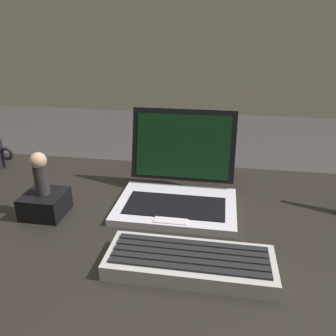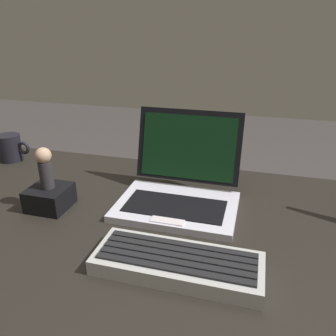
{
  "view_description": "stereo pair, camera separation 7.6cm",
  "coord_description": "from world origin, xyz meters",
  "px_view_note": "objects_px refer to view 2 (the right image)",
  "views": [
    {
      "loc": [
        0.06,
        -0.63,
        1.16
      ],
      "look_at": [
        -0.05,
        0.06,
        0.85
      ],
      "focal_mm": 36.0,
      "sensor_mm": 36.0,
      "label": 1
    },
    {
      "loc": [
        0.13,
        -0.62,
        1.16
      ],
      "look_at": [
        -0.05,
        0.06,
        0.85
      ],
      "focal_mm": 36.0,
      "sensor_mm": 36.0,
      "label": 2
    }
  ],
  "objects_px": {
    "figurine_stand": "(50,197)",
    "coffee_mug": "(10,148)",
    "figurine": "(45,166)",
    "external_keyboard": "(177,263)",
    "laptop_front": "(180,188)"
  },
  "relations": [
    {
      "from": "figurine_stand",
      "to": "coffee_mug",
      "type": "bearing_deg",
      "value": 141.73
    },
    {
      "from": "figurine",
      "to": "coffee_mug",
      "type": "height_order",
      "value": "figurine"
    },
    {
      "from": "external_keyboard",
      "to": "figurine",
      "type": "relative_size",
      "value": 3.01
    },
    {
      "from": "figurine_stand",
      "to": "figurine",
      "type": "bearing_deg",
      "value": 0.0
    },
    {
      "from": "external_keyboard",
      "to": "coffee_mug",
      "type": "distance_m",
      "value": 0.76
    },
    {
      "from": "figurine_stand",
      "to": "coffee_mug",
      "type": "xyz_separation_m",
      "value": [
        -0.3,
        0.24,
        0.02
      ]
    },
    {
      "from": "figurine_stand",
      "to": "figurine",
      "type": "height_order",
      "value": "figurine"
    },
    {
      "from": "external_keyboard",
      "to": "laptop_front",
      "type": "bearing_deg",
      "value": 102.54
    },
    {
      "from": "figurine",
      "to": "figurine_stand",
      "type": "bearing_deg",
      "value": 0.0
    },
    {
      "from": "figurine_stand",
      "to": "laptop_front",
      "type": "bearing_deg",
      "value": 19.17
    },
    {
      "from": "external_keyboard",
      "to": "figurine_stand",
      "type": "bearing_deg",
      "value": 158.31
    },
    {
      "from": "laptop_front",
      "to": "external_keyboard",
      "type": "bearing_deg",
      "value": -77.46
    },
    {
      "from": "laptop_front",
      "to": "external_keyboard",
      "type": "distance_m",
      "value": 0.25
    },
    {
      "from": "figurine",
      "to": "external_keyboard",
      "type": "bearing_deg",
      "value": -21.69
    },
    {
      "from": "laptop_front",
      "to": "figurine_stand",
      "type": "bearing_deg",
      "value": -160.83
    }
  ]
}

